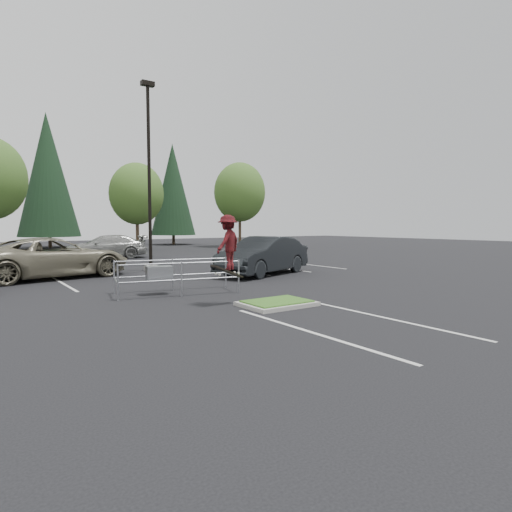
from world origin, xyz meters
TOP-DOWN VIEW (x-y plane):
  - ground at (0.00, 0.00)m, footprint 120.00×120.00m
  - grass_median at (0.00, 0.00)m, footprint 2.20×1.60m
  - stall_lines at (-1.35, 6.02)m, footprint 22.62×17.60m
  - light_pole at (0.50, 12.00)m, footprint 0.70×0.60m
  - decid_c at (5.99, 29.83)m, footprint 5.12×5.12m
  - decid_d at (17.99, 30.33)m, footprint 5.76×5.76m
  - conif_b at (0.00, 40.50)m, footprint 6.38×6.38m
  - conif_c at (14.00, 39.50)m, footprint 5.50×5.50m
  - cart_corral at (-2.04, 4.10)m, footprint 4.56×2.42m
  - skateboarder at (-1.20, 1.00)m, footprint 1.28×1.11m
  - car_l_tan at (-4.50, 11.50)m, footprint 7.37×4.39m
  - car_r_charc at (4.50, 7.00)m, footprint 6.16×3.96m
  - car_r_black at (8.00, 11.50)m, footprint 4.59×3.13m
  - car_far_silver at (0.85, 22.00)m, footprint 6.32×3.44m

SIDE VIEW (x-z plane):
  - ground at x=0.00m, z-range 0.00..0.00m
  - stall_lines at x=-1.35m, z-range 0.00..0.01m
  - grass_median at x=0.00m, z-range 0.00..0.16m
  - car_r_black at x=8.00m, z-range 0.00..1.45m
  - cart_corral at x=-2.04m, z-range 0.16..1.39m
  - car_far_silver at x=0.85m, z-range 0.00..1.74m
  - car_r_charc at x=4.50m, z-range 0.00..1.92m
  - car_l_tan at x=-4.50m, z-range 0.00..1.92m
  - skateboarder at x=-1.20m, z-range 0.96..2.96m
  - light_pole at x=0.50m, z-range -0.50..9.62m
  - decid_c at x=5.99m, z-range 1.06..9.45m
  - decid_d at x=17.99m, z-range 1.20..10.63m
  - conif_c at x=14.00m, z-range 0.60..13.10m
  - conif_b at x=0.00m, z-range 0.60..15.10m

